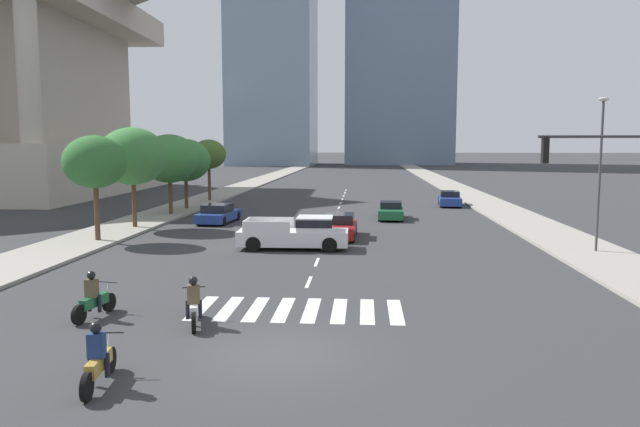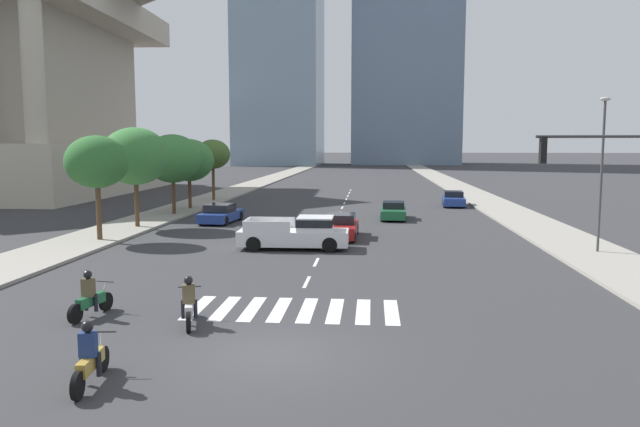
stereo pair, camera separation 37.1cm
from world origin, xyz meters
TOP-DOWN VIEW (x-y plane):
  - ground_plane at (0.00, 0.00)m, footprint 800.00×800.00m
  - sidewalk_east at (13.16, 30.00)m, footprint 4.00×260.00m
  - sidewalk_west at (-13.16, 30.00)m, footprint 4.00×260.00m
  - crosswalk_near at (0.00, 4.13)m, footprint 6.75×2.97m
  - lane_divider_center at (0.00, 32.13)m, footprint 0.14×50.00m
  - motorcycle_lead at (-2.86, 2.25)m, footprint 0.88×2.12m
  - motorcycle_trailing at (-6.13, 2.76)m, footprint 0.74×2.07m
  - motorcycle_third at (-3.69, -2.36)m, footprint 0.70×2.20m
  - pickup_truck at (-1.20, 15.57)m, footprint 5.62×2.17m
  - sedan_blue_0 at (-7.81, 25.55)m, footprint 2.35×4.68m
  - sedan_red_1 at (0.74, 19.53)m, footprint 1.95×4.56m
  - sedan_green_2 at (4.06, 28.56)m, footprint 1.92×4.33m
  - sedan_blue_3 at (9.58, 38.29)m, footprint 2.12×4.47m
  - traffic_signal_near at (10.66, 6.21)m, footprint 4.59×0.28m
  - street_lamp_east at (13.46, 15.24)m, footprint 0.50×0.24m
  - street_tree_nearest at (-12.36, 16.81)m, footprint 3.36×3.36m
  - street_tree_second at (-12.36, 22.18)m, footprint 4.23×4.23m
  - street_tree_third at (-12.36, 29.35)m, footprint 4.24×4.24m
  - street_tree_fourth at (-12.36, 33.40)m, footprint 4.04×4.04m
  - street_tree_fifth at (-12.36, 40.83)m, footprint 3.22×3.22m
  - office_tower_center_skyline at (11.30, 157.54)m, footprint 28.72×26.76m

SIDE VIEW (x-z plane):
  - ground_plane at x=0.00m, z-range 0.00..0.00m
  - lane_divider_center at x=0.00m, z-range 0.00..0.01m
  - crosswalk_near at x=0.00m, z-range 0.00..0.01m
  - sidewalk_east at x=13.16m, z-range 0.00..0.15m
  - sidewalk_west at x=-13.16m, z-range 0.00..0.15m
  - sedan_green_2 at x=4.06m, z-range -0.04..1.20m
  - motorcycle_third at x=-3.69m, z-range -0.16..1.33m
  - motorcycle_lead at x=-2.86m, z-range -0.16..1.33m
  - motorcycle_trailing at x=-6.13m, z-range -0.16..1.33m
  - sedan_blue_0 at x=-7.81m, z-range -0.05..1.24m
  - sedan_blue_3 at x=9.58m, z-range -0.05..1.25m
  - sedan_red_1 at x=0.74m, z-range -0.06..1.30m
  - pickup_truck at x=-1.20m, z-range -0.02..1.65m
  - street_tree_fourth at x=-12.36m, z-range 1.24..6.87m
  - traffic_signal_near at x=10.66m, z-range 1.23..7.06m
  - street_tree_third at x=-12.36m, z-range 1.31..7.25m
  - street_tree_nearest at x=-12.36m, z-range 1.54..7.20m
  - street_tree_fifth at x=-12.36m, z-range 1.59..7.24m
  - street_lamp_east at x=13.46m, z-range 0.75..8.15m
  - street_tree_second at x=-12.36m, z-range 1.46..7.71m
  - office_tower_center_skyline at x=11.30m, z-range -3.79..76.20m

